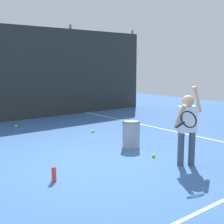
# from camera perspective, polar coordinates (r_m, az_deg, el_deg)

# --- Properties ---
(ground_plane) EXTENTS (20.00, 20.00, 0.00)m
(ground_plane) POSITION_cam_1_polar(r_m,az_deg,el_deg) (5.40, -5.58, -9.74)
(ground_plane) COLOR #335B93
(court_line_baseline) EXTENTS (9.00, 0.05, 0.00)m
(court_line_baseline) POSITION_cam_1_polar(r_m,az_deg,el_deg) (3.83, 14.36, -18.00)
(court_line_baseline) COLOR white
(court_line_baseline) RESTS_ON ground
(court_line_sideline) EXTENTS (0.05, 9.00, 0.00)m
(court_line_sideline) POSITION_cam_1_polar(r_m,az_deg,el_deg) (8.27, 10.25, -3.28)
(court_line_sideline) COLOR white
(court_line_sideline) RESTS_ON ground
(fence_post_3) EXTENTS (0.09, 0.09, 3.02)m
(fence_post_3) POSITION_cam_1_polar(r_m,az_deg,el_deg) (10.81, -7.52, 7.67)
(fence_post_3) COLOR slate
(fence_post_3) RESTS_ON ground
(fence_post_4) EXTENTS (0.09, 0.09, 3.02)m
(fence_post_4) POSITION_cam_1_polar(r_m,az_deg,el_deg) (12.50, 3.70, 7.87)
(fence_post_4) COLOR slate
(fence_post_4) RESTS_ON ground
(tennis_player) EXTENTS (0.83, 0.57, 1.35)m
(tennis_player) POSITION_cam_1_polar(r_m,az_deg,el_deg) (5.34, 13.68, -2.10)
(tennis_player) COLOR #3F4C59
(tennis_player) RESTS_ON ground
(ball_hopper) EXTENTS (0.38, 0.38, 0.56)m
(ball_hopper) POSITION_cam_1_polar(r_m,az_deg,el_deg) (6.45, 3.54, -3.98)
(ball_hopper) COLOR gray
(ball_hopper) RESTS_ON ground
(water_bottle) EXTENTS (0.07, 0.07, 0.22)m
(water_bottle) POSITION_cam_1_polar(r_m,az_deg,el_deg) (4.73, -10.62, -11.18)
(water_bottle) COLOR #D83F33
(water_bottle) RESTS_ON ground
(tennis_ball_0) EXTENTS (0.07, 0.07, 0.07)m
(tennis_ball_0) POSITION_cam_1_polar(r_m,az_deg,el_deg) (7.88, -3.47, -3.53)
(tennis_ball_0) COLOR #CCE033
(tennis_ball_0) RESTS_ON ground
(tennis_ball_1) EXTENTS (0.07, 0.07, 0.07)m
(tennis_ball_1) POSITION_cam_1_polar(r_m,az_deg,el_deg) (5.86, 7.67, -7.94)
(tennis_ball_1) COLOR #CCE033
(tennis_ball_1) RESTS_ON ground
(tennis_ball_4) EXTENTS (0.07, 0.07, 0.07)m
(tennis_ball_4) POSITION_cam_1_polar(r_m,az_deg,el_deg) (8.92, -17.26, -2.46)
(tennis_ball_4) COLOR #CCE033
(tennis_ball_4) RESTS_ON ground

